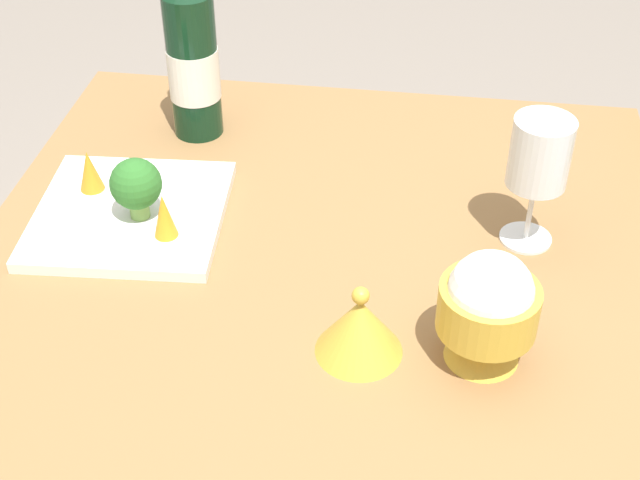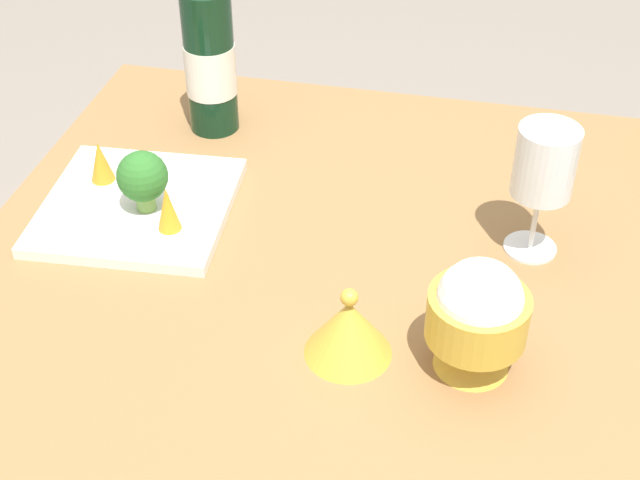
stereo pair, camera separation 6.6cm
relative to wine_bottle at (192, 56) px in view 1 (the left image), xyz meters
The scene contains 9 objects.
dining_table 0.42m from the wine_bottle, 51.00° to the right, with size 0.90×0.90×0.75m.
wine_bottle is the anchor object (origin of this frame).
wine_glass 0.53m from the wine_bottle, 22.77° to the right, with size 0.08×0.08×0.18m.
rice_bowl 0.61m from the wine_bottle, 44.79° to the right, with size 0.11×0.11×0.14m.
rice_bowl_lid 0.54m from the wine_bottle, 56.07° to the right, with size 0.10×0.10×0.09m.
serving_plate 0.27m from the wine_bottle, 98.45° to the right, with size 0.27×0.27×0.02m.
broccoli_floret 0.26m from the wine_bottle, 93.62° to the right, with size 0.07×0.07×0.09m.
carrot_garnish_left 0.23m from the wine_bottle, 117.00° to the right, with size 0.03×0.03×0.06m.
carrot_garnish_right 0.29m from the wine_bottle, 83.94° to the right, with size 0.03×0.03×0.06m.
Camera 1 is at (0.13, -0.89, 1.48)m, focal length 50.80 mm.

